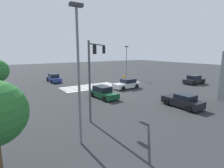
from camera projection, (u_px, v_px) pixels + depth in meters
name	position (u px, v px, depth m)	size (l,w,h in m)	color
ground_plane	(112.00, 95.00, 25.13)	(142.02, 142.02, 0.00)	#2B2D30
crosswalk_markings	(91.00, 87.00, 30.61)	(9.98, 4.40, 0.01)	silver
traffic_signal_mast	(95.00, 64.00, 16.07)	(4.04, 4.04, 7.05)	#47474C
car_0	(127.00, 84.00, 29.17)	(4.84, 2.22, 1.59)	silver
car_1	(54.00, 78.00, 35.39)	(2.07, 4.79, 1.66)	navy
car_2	(103.00, 92.00, 23.32)	(2.34, 4.68, 1.57)	#144728
car_3	(194.00, 80.00, 33.20)	(4.48, 2.30, 1.64)	black
car_4	(183.00, 101.00, 19.43)	(2.11, 4.50, 1.53)	black
pedestrian	(124.00, 78.00, 34.69)	(0.40, 0.41, 1.59)	#38383D
street_light_pole_a	(78.00, 66.00, 10.90)	(0.80, 0.36, 8.96)	slate
street_light_pole_b	(126.00, 59.00, 39.79)	(0.80, 0.36, 7.25)	slate
fire_hydrant	(186.00, 96.00, 22.47)	(0.22, 0.22, 0.86)	red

